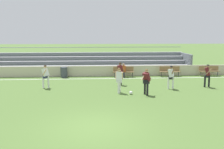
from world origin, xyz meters
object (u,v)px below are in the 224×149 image
Objects in this scene: trash_bin at (64,72)px; bench_centre_sideline at (170,70)px; player_white_on_ball at (119,78)px; soccer_ball at (131,93)px; bleacher_stand at (76,62)px; player_white_pressing_high at (171,75)px; player_dark_challenging at (120,71)px; player_dark_trailing_run at (207,74)px; player_white_overlapping at (46,74)px; spectator_seated at (124,69)px; player_dark_deep_cover at (146,80)px; bench_far_left at (209,70)px; bench_far_right at (123,71)px.

bench_centre_sideline is at bearing -0.80° from trash_bin.
player_white_on_ball is 1.20m from soccer_ball.
player_white_pressing_high is at bearing -48.73° from bleacher_stand.
bleacher_stand is 7.54m from player_dark_challenging.
player_white_overlapping is at bearing 177.83° from player_dark_trailing_run.
player_white_on_ball is at bearing -130.37° from bench_centre_sideline.
player_dark_challenging is (-4.77, -3.40, 0.47)m from bench_centre_sideline.
spectator_seated is 0.74× the size of player_dark_trailing_run.
bench_centre_sideline is 1.10× the size of player_dark_trailing_run.
player_dark_trailing_run is at bearing 23.01° from player_dark_deep_cover.
spectator_seated reaches higher than bench_centre_sideline.
player_white_on_ball is 6.58m from player_dark_trailing_run.
soccer_ball is at bearing -162.15° from player_dark_trailing_run.
player_dark_trailing_run reaches higher than player_white_on_ball.
bench_far_left is 14.32m from player_white_overlapping.
player_dark_trailing_run reaches higher than bench_far_right.
player_dark_deep_cover reaches higher than player_white_on_ball.
player_dark_challenging reaches higher than bench_far_left.
player_dark_challenging is 6.25m from player_dark_trailing_run.
bench_far_left is 1.10× the size of player_white_overlapping.
player_dark_deep_cover is at bearing -68.08° from player_dark_challenging.
player_white_on_ball is (-5.09, -5.99, 0.40)m from bench_centre_sideline.
soccer_ball is (-7.98, -6.47, -0.44)m from bench_far_left.
bench_centre_sideline is 1.00× the size of bench_far_left.
trash_bin is 9.48m from player_white_pressing_high.
trash_bin is 9.01m from player_dark_deep_cover.
player_white_overlapping is (-13.69, -4.19, 0.42)m from bench_far_left.
trash_bin is 4.13× the size of soccer_ball.
bench_far_right and bench_far_left have the same top height.
bench_far_right and bench_centre_sideline have the same top height.
player_white_overlapping is at bearing -157.49° from bench_centre_sideline.
player_white_overlapping is (-8.69, 0.84, 0.01)m from player_white_pressing_high.
bleacher_stand is at bearing 117.53° from player_dark_deep_cover.
player_dark_deep_cover is 3.52m from player_dark_challenging.
bleacher_stand reaches higher than player_white_pressing_high.
player_white_pressing_high is 0.99× the size of player_white_overlapping.
player_white_pressing_high is (7.93, -5.16, 0.51)m from trash_bin.
bench_centre_sideline is (4.15, 0.00, 0.00)m from bench_far_right.
player_dark_deep_cover is 7.47× the size of soccer_ball.
soccer_ball is at bearing -82.83° from player_dark_challenging.
player_dark_deep_cover is at bearing -22.60° from player_white_on_ball.
player_dark_trailing_run is at bearing -11.23° from player_dark_challenging.
soccer_ball is (4.96, -6.60, -0.34)m from trash_bin.
player_white_pressing_high is 7.37× the size of soccer_ball.
bench_far_right is 8.18× the size of soccer_ball.
bench_far_right is 1.49× the size of spectator_seated.
bench_centre_sideline is 1.12× the size of player_white_on_ball.
bench_far_left is at bearing 39.03° from soccer_ball.
trash_bin is at bearing -104.89° from bleacher_stand.
player_white_overlapping is at bearing -145.65° from spectator_seated.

